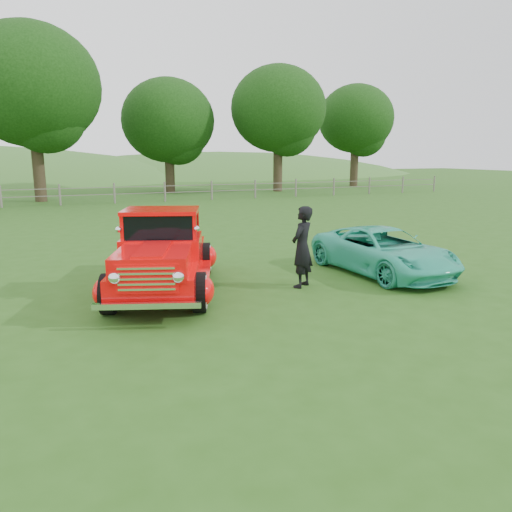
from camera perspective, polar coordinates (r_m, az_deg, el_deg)
name	(u,v)px	position (r m, az deg, el deg)	size (l,w,h in m)	color
ground	(267,307)	(9.65, 1.31, -5.88)	(140.00, 140.00, 0.00)	#265015
distant_hills	(44,214)	(68.26, -23.09, 4.46)	(116.00, 60.00, 18.00)	#2C6224
fence_line	(114,193)	(30.71, -15.88, 6.92)	(48.00, 0.12, 1.20)	#686258
tree_near_west	(31,86)	(33.61, -24.28, 17.33)	(8.00, 8.00, 10.42)	black
tree_near_east	(168,121)	(38.47, -10.01, 14.98)	(6.80, 6.80, 8.33)	black
tree_mid_east	(278,109)	(39.30, 2.56, 16.42)	(7.20, 7.20, 9.44)	black
tree_far_east	(356,119)	(46.33, 11.36, 15.10)	(6.60, 6.60, 8.86)	black
red_pickup	(163,255)	(10.76, -10.56, 0.15)	(3.36, 5.28, 1.78)	black
teal_sedan	(383,251)	(12.57, 14.36, 0.55)	(1.87, 4.05, 1.13)	#2FBF9D
man	(302,247)	(10.95, 5.30, 1.03)	(0.65, 0.43, 1.79)	black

